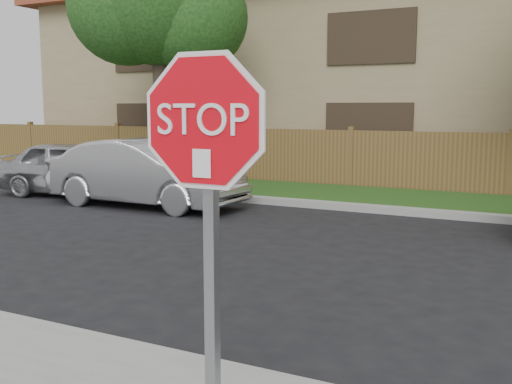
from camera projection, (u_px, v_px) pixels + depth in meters
The scene contains 6 objects.
far_curb at pixel (495, 218), 11.64m from camera, with size 70.00×0.30×0.15m, color gray.
grass_strip at pixel (503, 207), 13.10m from camera, with size 70.00×3.00×0.12m, color #1E4714.
fence at pixel (510, 167), 14.40m from camera, with size 70.00×0.12×1.60m, color brown.
stop_sign at pixel (206, 182), 3.18m from camera, with size 1.01×0.13×2.55m.
sedan_far_left at pixel (76, 168), 15.00m from camera, with size 1.65×4.11×1.40m, color #ADAEB2.
sedan_left at pixel (146, 173), 13.37m from camera, with size 1.59×4.57×1.51m, color #B5B6BA.
Camera 1 is at (1.05, -4.17, 2.22)m, focal length 42.00 mm.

